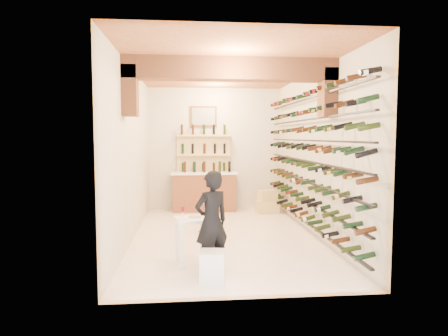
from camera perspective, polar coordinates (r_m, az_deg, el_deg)
The scene contains 11 objects.
ground at distance 7.77m, azimuth 0.20°, elevation -9.78°, with size 6.00×6.00×0.00m, color white.
room_shell at distance 7.28m, azimuth 0.40°, elevation 7.13°, with size 3.52×6.02×3.21m.
wine_rack at distance 7.83m, azimuth 11.43°, elevation 1.72°, with size 0.32×5.70×2.56m.
back_counter at distance 10.25m, azimuth -2.87°, elevation -3.25°, with size 1.70×0.62×1.29m.
back_shelving at distance 10.42m, azimuth -2.94°, elevation 0.40°, with size 1.40×0.31×2.73m.
tasting_table at distance 6.03m, azimuth -4.66°, elevation -8.37°, with size 0.57×0.57×0.85m.
white_stool at distance 5.42m, azimuth -1.65°, elevation -13.98°, with size 0.32×0.32×0.40m, color white.
person at distance 5.62m, azimuth -1.80°, elevation -7.77°, with size 0.53×0.35×1.45m, color black.
chrome_barstool at distance 7.96m, azimuth -2.53°, elevation -6.59°, with size 0.34×0.34×0.67m.
crate_lower at distance 10.05m, azimuth 6.27°, elevation -5.57°, with size 0.54×0.38×0.32m, color tan.
crate_upper at distance 10.01m, azimuth 6.28°, elevation -3.94°, with size 0.44×0.30×0.26m, color tan.
Camera 1 is at (-0.71, -7.50, 1.93)m, focal length 31.64 mm.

